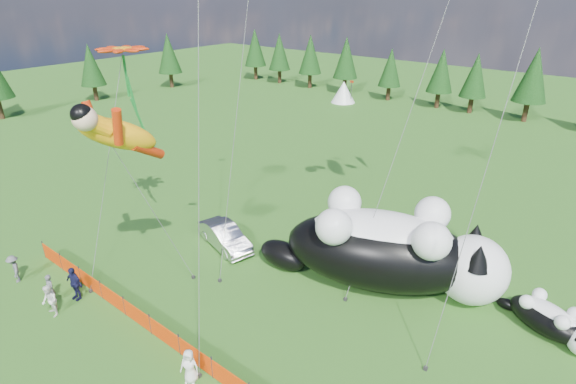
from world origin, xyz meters
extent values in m
plane|color=#0E3C0A|center=(0.00, 0.00, 0.00)|extent=(160.00, 160.00, 0.00)
cylinder|color=#262626|center=(-11.00, -3.00, 0.55)|extent=(0.06, 0.06, 1.10)
cylinder|color=#262626|center=(-9.00, -3.00, 0.55)|extent=(0.06, 0.06, 1.10)
cylinder|color=#262626|center=(-7.00, -3.00, 0.55)|extent=(0.06, 0.06, 1.10)
cylinder|color=#262626|center=(-5.00, -3.00, 0.55)|extent=(0.06, 0.06, 1.10)
cylinder|color=#262626|center=(-3.00, -3.00, 0.55)|extent=(0.06, 0.06, 1.10)
cylinder|color=#262626|center=(-1.00, -3.00, 0.55)|extent=(0.06, 0.06, 1.10)
cylinder|color=#262626|center=(1.00, -3.00, 0.55)|extent=(0.06, 0.06, 1.10)
cylinder|color=#262626|center=(3.00, -3.00, 0.55)|extent=(0.06, 0.06, 1.10)
cube|color=#E33804|center=(-10.00, -3.00, 0.50)|extent=(2.00, 0.04, 0.90)
cube|color=#E33804|center=(-8.00, -3.00, 0.50)|extent=(2.00, 0.04, 0.90)
cube|color=#E33804|center=(-6.00, -3.00, 0.50)|extent=(2.00, 0.04, 0.90)
cube|color=#E33804|center=(-4.00, -3.00, 0.50)|extent=(2.00, 0.04, 0.90)
cube|color=#E33804|center=(-2.00, -3.00, 0.50)|extent=(2.00, 0.04, 0.90)
cube|color=#E33804|center=(0.00, -3.00, 0.50)|extent=(2.00, 0.04, 0.90)
cube|color=#E33804|center=(2.00, -3.00, 0.50)|extent=(2.00, 0.04, 0.90)
cube|color=#E33804|center=(4.00, -3.00, 0.50)|extent=(2.00, 0.04, 0.90)
ellipsoid|color=black|center=(5.02, 6.68, 1.92)|extent=(10.58, 7.69, 3.84)
ellipsoid|color=white|center=(5.02, 6.68, 2.88)|extent=(7.93, 5.63, 2.35)
sphere|color=white|center=(9.20, 8.32, 1.71)|extent=(3.42, 3.42, 3.42)
sphere|color=#E2586E|center=(10.55, 8.85, 1.71)|extent=(0.48, 0.48, 0.48)
ellipsoid|color=black|center=(0.26, 4.81, 0.75)|extent=(3.33, 2.48, 1.49)
cone|color=black|center=(9.57, 7.37, 3.07)|extent=(1.20, 1.20, 1.20)
cone|color=black|center=(8.82, 9.28, 3.07)|extent=(1.20, 1.20, 1.20)
sphere|color=white|center=(6.70, 8.83, 3.74)|extent=(1.79, 1.79, 1.79)
sphere|color=white|center=(7.72, 6.25, 3.74)|extent=(1.79, 1.79, 1.79)
sphere|color=white|center=(2.53, 7.19, 3.74)|extent=(1.79, 1.79, 1.79)
sphere|color=white|center=(3.55, 4.61, 3.74)|extent=(1.79, 1.79, 1.79)
ellipsoid|color=black|center=(12.68, 8.12, 0.68)|extent=(3.74, 2.64, 1.36)
ellipsoid|color=white|center=(12.68, 8.12, 1.02)|extent=(2.80, 1.93, 0.83)
ellipsoid|color=black|center=(10.97, 8.73, 0.26)|extent=(1.17, 0.85, 0.53)
sphere|color=white|center=(13.63, 8.30, 1.32)|extent=(0.63, 0.63, 0.63)
sphere|color=white|center=(13.30, 7.38, 1.32)|extent=(0.63, 0.63, 0.63)
sphere|color=white|center=(12.13, 8.83, 1.32)|extent=(0.63, 0.63, 0.63)
sphere|color=white|center=(11.80, 7.91, 1.32)|extent=(0.63, 0.63, 0.63)
imported|color=#BCBCC1|center=(-3.77, 4.27, 0.70)|extent=(4.52, 2.56, 1.41)
imported|color=#545559|center=(-6.69, -4.66, 0.77)|extent=(0.60, 0.43, 1.54)
imported|color=silver|center=(-5.69, -5.15, 0.82)|extent=(0.85, 0.58, 1.63)
imported|color=#16173D|center=(-6.01, -3.77, 0.90)|extent=(1.13, 0.71, 1.80)
imported|color=#545559|center=(-9.84, -5.01, 0.78)|extent=(1.11, 0.79, 1.55)
imported|color=silver|center=(2.45, -3.65, 0.77)|extent=(0.89, 0.77, 1.54)
cylinder|color=#595959|center=(-3.27, -0.26, 4.27)|extent=(0.03, 0.03, 8.64)
cube|color=#262626|center=(-2.78, 0.94, 0.08)|extent=(0.15, 0.15, 0.16)
cylinder|color=#595959|center=(5.04, 8.02, 7.68)|extent=(0.03, 0.03, 16.73)
cube|color=#262626|center=(4.55, 4.41, 0.08)|extent=(0.15, 0.15, 0.16)
cylinder|color=#595959|center=(-6.52, -0.85, 5.76)|extent=(0.03, 0.03, 12.15)
cube|color=#262626|center=(-5.95, -3.10, 0.08)|extent=(0.15, 0.15, 0.16)
cube|color=#167E29|center=(-7.08, 1.40, 9.04)|extent=(0.19, 0.19, 4.10)
cylinder|color=#595959|center=(-1.34, 3.43, 9.15)|extent=(0.03, 0.03, 18.36)
cube|color=#262626|center=(-1.46, 1.62, 0.08)|extent=(0.15, 0.15, 0.16)
cylinder|color=#595959|center=(9.76, 6.20, 11.38)|extent=(0.03, 0.03, 23.57)
cube|color=#262626|center=(9.45, 2.65, 0.08)|extent=(0.15, 0.15, 0.16)
cylinder|color=#595959|center=(2.09, -2.12, 7.73)|extent=(0.03, 0.03, 15.38)
cube|color=#262626|center=(2.54, -3.31, 0.08)|extent=(0.15, 0.15, 0.16)
camera|label=1|loc=(13.52, -11.42, 14.16)|focal=28.00mm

